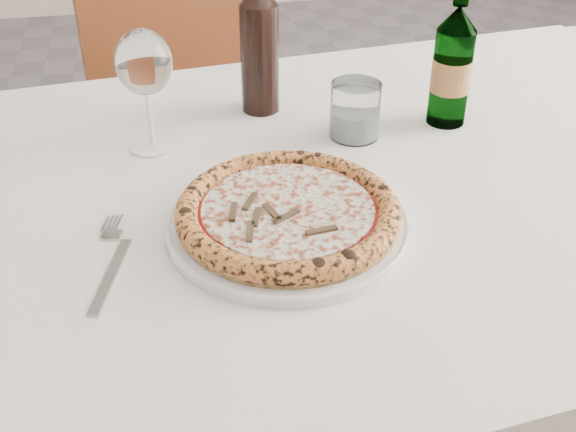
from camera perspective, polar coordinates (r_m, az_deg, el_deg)
name	(u,v)px	position (r m, az deg, el deg)	size (l,w,h in m)	color
dining_table	(275,235)	(1.06, -1.01, -1.49)	(1.69, 1.11, 0.76)	brown
chair_far	(186,113)	(1.76, -8.05, 8.08)	(0.49, 0.49, 0.93)	brown
plate	(288,223)	(0.93, 0.00, -0.57)	(0.32, 0.32, 0.02)	white
pizza	(288,212)	(0.92, 0.00, 0.32)	(0.29, 0.29, 0.03)	tan
fork	(111,262)	(0.90, -13.82, -3.56)	(0.05, 0.20, 0.00)	#9D9D9D
wine_glass	(144,65)	(1.08, -11.33, 11.63)	(0.08, 0.08, 0.19)	white
tumbler	(355,114)	(1.14, 5.31, 8.04)	(0.08, 0.08, 0.09)	white
beer_bottle	(452,66)	(1.19, 12.84, 11.48)	(0.06, 0.06, 0.24)	#1F5622
wine_bottle	(259,47)	(1.20, -2.28, 13.19)	(0.06, 0.06, 0.26)	black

